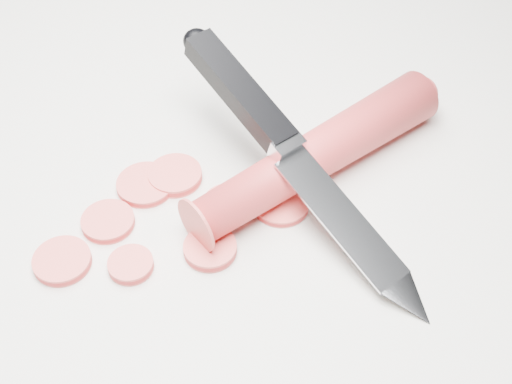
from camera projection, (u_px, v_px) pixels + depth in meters
The scene contains 11 objects.
ground at pixel (239, 186), 0.50m from camera, with size 2.40×2.40×0.00m, color silver.
carrot at pixel (317, 154), 0.49m from camera, with size 0.03×0.03×0.20m, color red.
carrot_slice_0 at pixel (145, 185), 0.49m from camera, with size 0.04×0.04×0.01m, color #DF4741.
carrot_slice_1 at pixel (62, 261), 0.45m from camera, with size 0.04×0.04×0.01m, color #DF4741.
carrot_slice_2 at pixel (175, 175), 0.50m from camera, with size 0.04×0.04×0.01m, color #DF4741.
carrot_slice_3 at pixel (131, 265), 0.45m from camera, with size 0.03×0.03×0.01m, color #DF4741.
carrot_slice_4 at pixel (281, 204), 0.48m from camera, with size 0.04×0.04×0.01m, color #DF4741.
carrot_slice_5 at pixel (228, 204), 0.48m from camera, with size 0.03×0.03×0.01m, color #DF4741.
carrot_slice_6 at pixel (210, 249), 0.45m from camera, with size 0.03×0.03×0.01m, color #DF4741.
carrot_slice_7 at pixel (108, 221), 0.47m from camera, with size 0.04×0.04×0.01m, color #DF4741.
kitchen_knife at pixel (301, 160), 0.46m from camera, with size 0.24×0.12×0.08m, color silver, non-canonical shape.
Camera 1 is at (0.17, -0.28, 0.37)m, focal length 50.00 mm.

